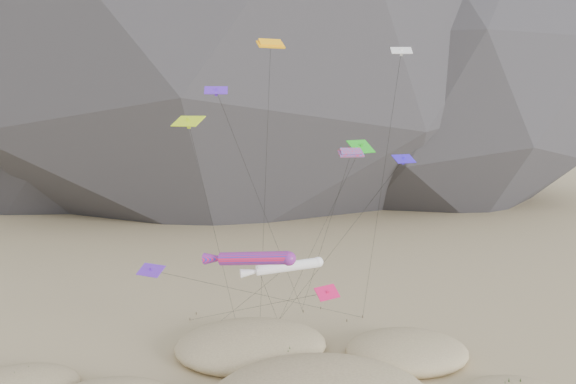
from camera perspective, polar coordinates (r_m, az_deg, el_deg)
The scene contains 6 objects.
kite_stakes at distance 64.12m, azimuth -0.84°, elevation -12.53°, with size 19.11×5.01×0.30m.
rainbow_tube_kite at distance 47.37m, azimuth -3.80°, elevation -6.75°, with size 8.28×13.73×11.52m.
white_tube_kite at distance 49.88m, azimuth -0.41°, elevation -7.64°, with size 9.36×11.51×9.94m.
orange_parafoil at distance 53.12m, azimuth -1.79°, elevation 14.41°, with size 2.68×8.38×29.43m.
multi_parafoil at distance 48.24m, azimuth 6.33°, elevation 3.67°, with size 2.30×15.97×19.75m.
delta_kites at distance 47.07m, azimuth 0.57°, elevation 2.30°, with size 24.08×21.94×28.42m.
Camera 1 is at (-6.77, -34.95, 22.66)m, focal length 35.00 mm.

